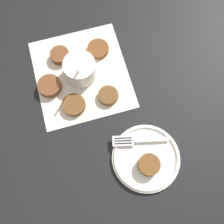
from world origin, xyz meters
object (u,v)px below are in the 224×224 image
object	(u,v)px
sauce_bowl	(80,70)
fork	(134,140)
serving_plate	(146,158)
fritter_on_plate	(149,165)

from	to	relation	value
sauce_bowl	fork	distance (m)	0.25
sauce_bowl	fork	xyz separation A→B (m)	(0.22, 0.12, -0.01)
serving_plate	fork	distance (m)	0.06
serving_plate	fork	world-z (taller)	fork
sauce_bowl	serving_plate	xyz separation A→B (m)	(0.27, 0.14, -0.02)
fritter_on_plate	fork	world-z (taller)	fritter_on_plate
sauce_bowl	fritter_on_plate	world-z (taller)	sauce_bowl
sauce_bowl	serving_plate	bearing A→B (deg)	27.43
sauce_bowl	fork	size ratio (longest dim) A/B	0.78
sauce_bowl	fritter_on_plate	xyz separation A→B (m)	(0.29, 0.14, -0.00)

